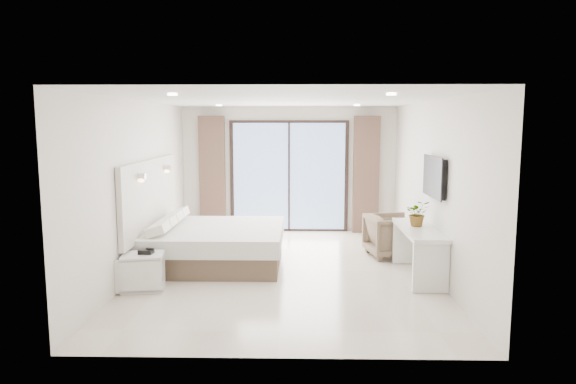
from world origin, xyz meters
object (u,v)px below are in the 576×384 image
nightstand (143,272)px  console_desk (419,241)px  armchair (391,234)px  bed (215,244)px

nightstand → console_desk: console_desk is taller
console_desk → nightstand: bearing=-170.3°
console_desk → armchair: bearing=98.7°
bed → armchair: (3.05, 0.53, 0.09)m
bed → nightstand: (-0.79, -1.39, -0.07)m
console_desk → armchair: armchair is taller
armchair → nightstand: bearing=105.5°
armchair → bed: bearing=88.8°
bed → console_desk: console_desk is taller
console_desk → armchair: size_ratio=2.03×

